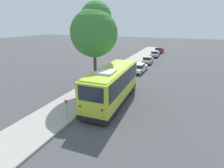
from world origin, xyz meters
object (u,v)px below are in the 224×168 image
Objects in this scene: sign_post_far at (80,100)px; parked_sedan_tan at (147,60)px; parked_sedan_white at (139,68)px; parked_sedan_maroon at (159,50)px; street_tree at (95,30)px; shuttle_bus at (112,84)px; fire_hydrant at (117,76)px; sign_post_near at (67,109)px; parked_sedan_silver at (155,54)px.

parked_sedan_tan is at bearing -3.85° from sign_post_far.
parked_sedan_maroon is at bearing 1.33° from parked_sedan_white.
sign_post_far is at bearing -167.74° from street_tree.
street_tree is (-16.12, 2.52, 5.94)m from parked_sedan_tan.
parked_sedan_maroon is (31.76, 0.24, -1.24)m from shuttle_bus.
parked_sedan_white reaches higher than parked_sedan_tan.
parked_sedan_maroon is 25.47m from fire_hydrant.
parked_sedan_silver is at bearing -2.93° from sign_post_near.
fire_hydrant is at bearing -13.48° from street_tree.
fire_hydrant is at bearing 167.91° from parked_sedan_tan.
parked_sedan_maroon is 2.95× the size of sign_post_far.
parked_sedan_white is 1.05× the size of parked_sedan_tan.
sign_post_near reaches higher than sign_post_far.
parked_sedan_maroon reaches higher than fire_hydrant.
street_tree is (-9.33, 2.60, 5.92)m from parked_sedan_white.
sign_post_far is at bearing -178.93° from parked_sedan_maroon.
parked_sedan_white is 14.24m from parked_sedan_silver.
sign_post_far is at bearing 0.00° from sign_post_near.
parked_sedan_tan is 0.47× the size of street_tree.
sign_post_far is (-14.38, 1.50, 0.37)m from parked_sedan_white.
parked_sedan_maroon is at bearing -2.57° from sign_post_near.
parked_sedan_tan is at bearing -177.11° from parked_sedan_maroon.
sign_post_near is at bearing 180.00° from sign_post_far.
parked_sedan_white is at bearing -5.95° from sign_post_far.
street_tree is 7.24m from fire_hydrant.
parked_sedan_silver is 5.82m from parked_sedan_maroon.
shuttle_bus is at bearing 176.65° from parked_sedan_tan.
parked_sedan_maroon is (5.82, -0.06, 0.01)m from parked_sedan_silver.
parked_sedan_silver is 19.66m from fire_hydrant.
fire_hydrant is at bearing 172.45° from parked_sedan_silver.
parked_sedan_tan is 23.11m from sign_post_near.
sign_post_far is (-34.44, 1.63, 0.36)m from parked_sedan_maroon.
street_tree reaches higher than sign_post_far.
parked_sedan_maroon is 36.37m from sign_post_near.
parked_sedan_maroon is 34.48m from sign_post_far.
parked_sedan_maroon reaches higher than parked_sedan_tan.
parked_sedan_white is at bearing -5.26° from sign_post_near.
parked_sedan_silver is at bearing -4.98° from fire_hydrant.
parked_sedan_silver is at bearing 1.44° from parked_sedan_white.
shuttle_bus reaches higher than parked_sedan_silver.
sign_post_near is (-30.51, 1.56, 0.39)m from parked_sedan_silver.
parked_sedan_silver is 1.00× the size of parked_sedan_maroon.
shuttle_bus is 3.38m from sign_post_far.
shuttle_bus is 18.54m from parked_sedan_tan.
parked_sedan_white is 0.98× the size of parked_sedan_maroon.
street_tree is 11.37× the size of fire_hydrant.
parked_sedan_white is (11.71, 0.37, -1.25)m from shuttle_bus.
shuttle_bus is 5.53× the size of sign_post_near.
parked_sedan_tan is 5.38× the size of fire_hydrant.
parked_sedan_maroon is 30.10m from street_tree.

